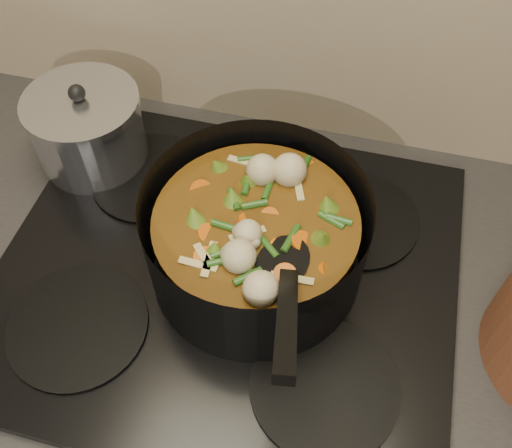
# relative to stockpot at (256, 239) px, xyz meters

# --- Properties ---
(counter) EXTENTS (2.64, 0.64, 0.91)m
(counter) POSITION_rel_stockpot_xyz_m (-0.04, -0.01, -0.54)
(counter) COLOR brown
(counter) RESTS_ON ground
(stovetop) EXTENTS (0.62, 0.54, 0.03)m
(stovetop) POSITION_rel_stockpot_xyz_m (-0.04, -0.01, -0.07)
(stovetop) COLOR black
(stovetop) RESTS_ON counter
(stockpot) EXTENTS (0.29, 0.38, 0.21)m
(stockpot) POSITION_rel_stockpot_xyz_m (0.00, 0.00, 0.00)
(stockpot) COLOR black
(stockpot) RESTS_ON stovetop
(saucepan) EXTENTS (0.17, 0.17, 0.14)m
(saucepan) POSITION_rel_stockpot_xyz_m (-0.30, 0.14, -0.01)
(saucepan) COLOR silver
(saucepan) RESTS_ON stovetop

